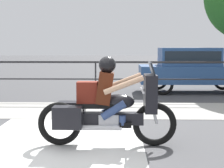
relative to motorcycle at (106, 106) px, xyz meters
The scene contains 6 objects.
ground_plane 0.87m from the motorcycle, behind, with size 120.00×120.00×0.00m, color #4C4C4F.
sidewalk_band 3.42m from the motorcycle, 99.02° to the left, with size 44.00×2.40×0.01m, color #A8A59E.
crosswalk_band 1.12m from the motorcycle, 161.04° to the right, with size 2.98×6.00×0.01m, color silver.
fence_railing 4.95m from the motorcycle, 96.11° to the left, with size 36.00×0.05×1.25m.
motorcycle is the anchor object (origin of this frame).
parked_car 7.61m from the motorcycle, 67.29° to the left, with size 4.11×1.71×1.66m.
Camera 1 is at (0.76, -5.71, 1.71)m, focal length 55.00 mm.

